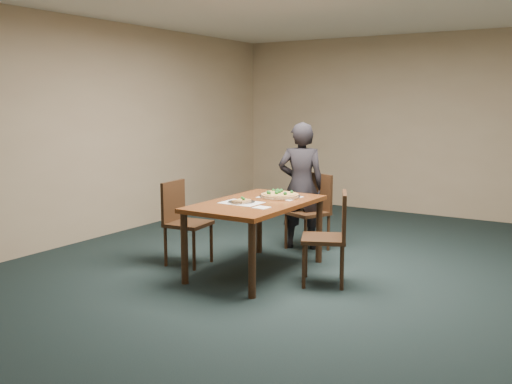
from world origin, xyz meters
The scene contains 13 objects.
ground centered at (0.00, 0.00, 0.00)m, with size 8.00×8.00×0.00m, color black.
room_shell centered at (0.00, 0.00, 1.74)m, with size 8.00×8.00×8.00m.
dining_table centered at (-0.41, -0.05, 0.66)m, with size 0.90×1.50×0.75m.
chair_far centered at (-0.35, 1.13, 0.52)m, with size 0.55×0.55×0.91m.
chair_left centered at (-1.27, -0.19, 0.52)m, with size 0.46×0.46×0.91m.
chair_right centered at (0.42, 0.02, 0.52)m, with size 0.55×0.55×0.91m.
diner centered at (-0.48, 1.10, 0.76)m, with size 0.56×0.37×1.53m, color black.
placemat_main centered at (-0.34, 0.33, 0.75)m, with size 0.42×0.32×0.00m, color white.
placemat_near centered at (-0.50, -0.18, 0.75)m, with size 0.40×0.30×0.00m, color white.
pizza_pan centered at (-0.34, 0.33, 0.77)m, with size 0.44×0.44×0.07m.
slice_plate_near centered at (-0.50, -0.18, 0.76)m, with size 0.28×0.28×0.06m.
slice_plate_far centered at (-0.49, 0.49, 0.76)m, with size 0.28×0.28×0.06m.
napkin centered at (-0.18, -0.31, 0.75)m, with size 0.14×0.14×0.01m, color white.
Camera 1 is at (2.65, -4.93, 1.77)m, focal length 40.00 mm.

